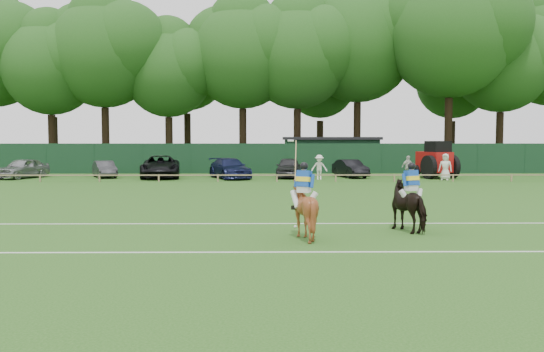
{
  "coord_description": "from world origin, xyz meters",
  "views": [
    {
      "loc": [
        0.23,
        -20.89,
        3.01
      ],
      "look_at": [
        0.5,
        3.0,
        1.4
      ],
      "focal_mm": 38.0,
      "sensor_mm": 36.0,
      "label": 1
    }
  ],
  "objects_px": {
    "horse_dark": "(411,206)",
    "horse_chestnut": "(304,210)",
    "hatch_grey": "(289,168)",
    "estate_black": "(350,169)",
    "suv_black": "(161,167)",
    "utility_shed": "(331,154)",
    "sedan_navy": "(230,168)",
    "spectator_left": "(319,167)",
    "sedan_silver": "(23,168)",
    "spectator_mid": "(408,167)",
    "tractor": "(436,161)",
    "polo_ball": "(295,227)",
    "sedan_grey": "(105,169)",
    "spectator_right": "(445,167)"
  },
  "relations": [
    {
      "from": "sedan_navy",
      "to": "spectator_mid",
      "type": "distance_m",
      "value": 12.91
    },
    {
      "from": "utility_shed",
      "to": "sedan_navy",
      "type": "bearing_deg",
      "value": -133.45
    },
    {
      "from": "hatch_grey",
      "to": "utility_shed",
      "type": "relative_size",
      "value": 0.53
    },
    {
      "from": "horse_chestnut",
      "to": "spectator_right",
      "type": "xyz_separation_m",
      "value": [
        11.51,
        23.23,
        0.07
      ]
    },
    {
      "from": "sedan_silver",
      "to": "suv_black",
      "type": "relative_size",
      "value": 0.73
    },
    {
      "from": "hatch_grey",
      "to": "estate_black",
      "type": "distance_m",
      "value": 4.66
    },
    {
      "from": "spectator_left",
      "to": "utility_shed",
      "type": "bearing_deg",
      "value": 81.45
    },
    {
      "from": "horse_dark",
      "to": "sedan_grey",
      "type": "distance_m",
      "value": 29.98
    },
    {
      "from": "estate_black",
      "to": "tractor",
      "type": "distance_m",
      "value": 6.25
    },
    {
      "from": "horse_chestnut",
      "to": "spectator_right",
      "type": "height_order",
      "value": "spectator_right"
    },
    {
      "from": "sedan_navy",
      "to": "estate_black",
      "type": "relative_size",
      "value": 1.26
    },
    {
      "from": "polo_ball",
      "to": "estate_black",
      "type": "bearing_deg",
      "value": 77.39
    },
    {
      "from": "sedan_grey",
      "to": "tractor",
      "type": "xyz_separation_m",
      "value": [
        24.62,
        -0.92,
        0.67
      ]
    },
    {
      "from": "sedan_navy",
      "to": "hatch_grey",
      "type": "relative_size",
      "value": 1.14
    },
    {
      "from": "horse_chestnut",
      "to": "estate_black",
      "type": "height_order",
      "value": "horse_chestnut"
    },
    {
      "from": "horse_chestnut",
      "to": "sedan_navy",
      "type": "bearing_deg",
      "value": -52.23
    },
    {
      "from": "estate_black",
      "to": "utility_shed",
      "type": "xyz_separation_m",
      "value": [
        -0.61,
        7.85,
        0.87
      ]
    },
    {
      "from": "spectator_left",
      "to": "spectator_right",
      "type": "distance_m",
      "value": 8.84
    },
    {
      "from": "estate_black",
      "to": "utility_shed",
      "type": "height_order",
      "value": "utility_shed"
    },
    {
      "from": "horse_dark",
      "to": "utility_shed",
      "type": "xyz_separation_m",
      "value": [
        1.1,
        32.61,
        0.71
      ]
    },
    {
      "from": "estate_black",
      "to": "spectator_left",
      "type": "bearing_deg",
      "value": -155.14
    },
    {
      "from": "tractor",
      "to": "horse_chestnut",
      "type": "bearing_deg",
      "value": -131.22
    },
    {
      "from": "horse_dark",
      "to": "horse_chestnut",
      "type": "xyz_separation_m",
      "value": [
        -3.53,
        -1.32,
        0.04
      ]
    },
    {
      "from": "hatch_grey",
      "to": "spectator_right",
      "type": "xyz_separation_m",
      "value": [
        10.92,
        -2.57,
        0.17
      ]
    },
    {
      "from": "polo_ball",
      "to": "tractor",
      "type": "height_order",
      "value": "tractor"
    },
    {
      "from": "sedan_grey",
      "to": "estate_black",
      "type": "relative_size",
      "value": 0.94
    },
    {
      "from": "hatch_grey",
      "to": "utility_shed",
      "type": "distance_m",
      "value": 9.12
    },
    {
      "from": "estate_black",
      "to": "tractor",
      "type": "xyz_separation_m",
      "value": [
        6.17,
        -0.82,
        0.63
      ]
    },
    {
      "from": "hatch_grey",
      "to": "estate_black",
      "type": "height_order",
      "value": "hatch_grey"
    },
    {
      "from": "suv_black",
      "to": "hatch_grey",
      "type": "relative_size",
      "value": 1.33
    },
    {
      "from": "spectator_right",
      "to": "polo_ball",
      "type": "xyz_separation_m",
      "value": [
        -11.66,
        -21.24,
        -0.89
      ]
    },
    {
      "from": "spectator_right",
      "to": "horse_dark",
      "type": "bearing_deg",
      "value": -82.26
    },
    {
      "from": "estate_black",
      "to": "tractor",
      "type": "relative_size",
      "value": 1.08
    },
    {
      "from": "horse_dark",
      "to": "horse_chestnut",
      "type": "distance_m",
      "value": 3.77
    },
    {
      "from": "sedan_silver",
      "to": "sedan_navy",
      "type": "xyz_separation_m",
      "value": [
        15.21,
        -0.27,
        -0.0
      ]
    },
    {
      "from": "suv_black",
      "to": "hatch_grey",
      "type": "distance_m",
      "value": 9.52
    },
    {
      "from": "sedan_navy",
      "to": "spectator_right",
      "type": "distance_m",
      "value": 15.37
    },
    {
      "from": "suv_black",
      "to": "hatch_grey",
      "type": "xyz_separation_m",
      "value": [
        9.52,
        0.08,
        -0.07
      ]
    },
    {
      "from": "horse_chestnut",
      "to": "polo_ball",
      "type": "bearing_deg",
      "value": -56.46
    },
    {
      "from": "suv_black",
      "to": "spectator_mid",
      "type": "height_order",
      "value": "spectator_mid"
    },
    {
      "from": "hatch_grey",
      "to": "estate_black",
      "type": "bearing_deg",
      "value": 7.64
    },
    {
      "from": "sedan_silver",
      "to": "sedan_navy",
      "type": "distance_m",
      "value": 15.22
    },
    {
      "from": "estate_black",
      "to": "spectator_left",
      "type": "distance_m",
      "value": 3.35
    },
    {
      "from": "hatch_grey",
      "to": "utility_shed",
      "type": "xyz_separation_m",
      "value": [
        4.04,
        8.14,
        0.78
      ]
    },
    {
      "from": "hatch_grey",
      "to": "spectator_left",
      "type": "xyz_separation_m",
      "value": [
        2.11,
        -1.87,
        0.12
      ]
    },
    {
      "from": "sedan_navy",
      "to": "estate_black",
      "type": "bearing_deg",
      "value": -14.82
    },
    {
      "from": "spectator_mid",
      "to": "hatch_grey",
      "type": "bearing_deg",
      "value": 149.47
    },
    {
      "from": "hatch_grey",
      "to": "tractor",
      "type": "height_order",
      "value": "tractor"
    },
    {
      "from": "sedan_grey",
      "to": "horse_chestnut",
      "type": "bearing_deg",
      "value": -87.89
    },
    {
      "from": "hatch_grey",
      "to": "utility_shed",
      "type": "height_order",
      "value": "utility_shed"
    }
  ]
}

